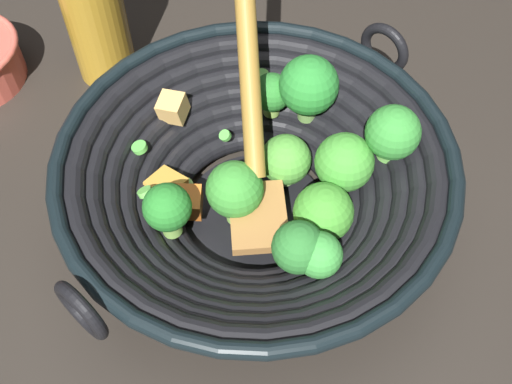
# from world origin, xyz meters

# --- Properties ---
(ground_plane) EXTENTS (4.00, 4.00, 0.00)m
(ground_plane) POSITION_xyz_m (0.00, 0.00, 0.00)
(ground_plane) COLOR #28231E
(wok) EXTENTS (0.37, 0.35, 0.22)m
(wok) POSITION_xyz_m (-0.00, 0.00, 0.06)
(wok) COLOR black
(wok) RESTS_ON ground
(cooking_oil_bottle) EXTENTS (0.06, 0.06, 0.20)m
(cooking_oil_bottle) POSITION_xyz_m (0.07, -0.25, 0.08)
(cooking_oil_bottle) COLOR #AD7F23
(cooking_oil_bottle) RESTS_ON ground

